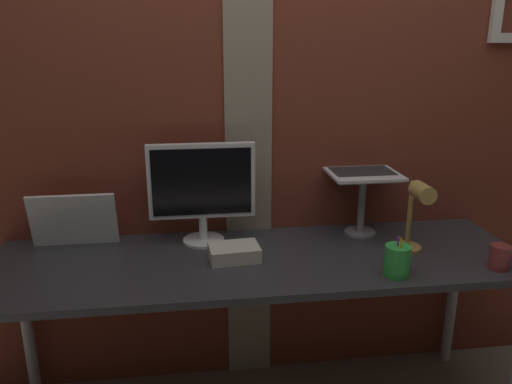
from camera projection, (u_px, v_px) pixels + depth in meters
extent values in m
cube|color=brown|center=(270.00, 118.00, 2.26)|extent=(3.27, 0.12, 2.54)
cube|color=gray|center=(248.00, 121.00, 2.18)|extent=(0.21, 0.01, 2.54)
cube|color=white|center=(497.00, 10.00, 2.17)|extent=(0.04, 0.03, 0.19)
cube|color=#333338|center=(259.00, 261.00, 2.03)|extent=(2.18, 0.65, 0.03)
cylinder|color=#B2B2B7|center=(27.00, 326.00, 2.26)|extent=(0.05, 0.05, 0.73)
cylinder|color=#B2B2B7|center=(453.00, 296.00, 2.53)|extent=(0.05, 0.05, 0.73)
cylinder|color=white|center=(204.00, 240.00, 2.19)|extent=(0.18, 0.18, 0.01)
cylinder|color=white|center=(203.00, 228.00, 2.18)|extent=(0.04, 0.04, 0.10)
cube|color=white|center=(202.00, 181.00, 2.11)|extent=(0.45, 0.04, 0.32)
cube|color=black|center=(202.00, 182.00, 2.09)|extent=(0.42, 0.00, 0.29)
cylinder|color=gray|center=(360.00, 232.00, 2.28)|extent=(0.14, 0.14, 0.01)
cylinder|color=gray|center=(362.00, 205.00, 2.25)|extent=(0.03, 0.03, 0.25)
cube|color=gray|center=(363.00, 176.00, 2.21)|extent=(0.28, 0.22, 0.01)
cube|color=white|center=(364.00, 174.00, 2.20)|extent=(0.31, 0.26, 0.01)
cube|color=#2D2D30|center=(362.00, 171.00, 2.22)|extent=(0.27, 0.17, 0.00)
cube|color=white|center=(353.00, 141.00, 2.33)|extent=(0.31, 0.08, 0.22)
cube|color=black|center=(353.00, 142.00, 2.33)|extent=(0.28, 0.07, 0.19)
cube|color=white|center=(74.00, 220.00, 2.11)|extent=(0.36, 0.07, 0.24)
cylinder|color=tan|center=(407.00, 248.00, 2.11)|extent=(0.12, 0.12, 0.02)
cylinder|color=tan|center=(410.00, 214.00, 2.06)|extent=(0.02, 0.02, 0.28)
cylinder|color=tan|center=(422.00, 192.00, 1.94)|extent=(0.07, 0.11, 0.07)
cylinder|color=green|center=(397.00, 261.00, 1.86)|extent=(0.10, 0.10, 0.12)
cylinder|color=yellow|center=(400.00, 257.00, 1.84)|extent=(0.02, 0.01, 0.15)
cylinder|color=purple|center=(397.00, 254.00, 1.86)|extent=(0.02, 0.01, 0.15)
cylinder|color=maroon|center=(500.00, 257.00, 1.92)|extent=(0.08, 0.08, 0.10)
torus|color=maroon|center=(512.00, 255.00, 1.92)|extent=(0.05, 0.01, 0.05)
cube|color=silver|center=(234.00, 253.00, 2.01)|extent=(0.21, 0.16, 0.06)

